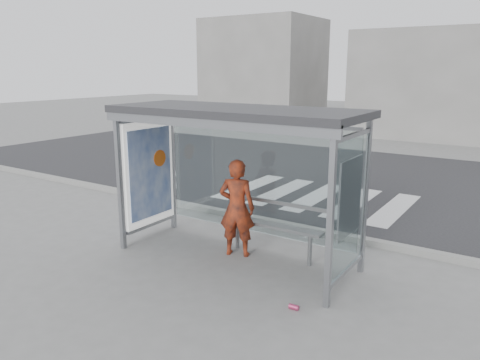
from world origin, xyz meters
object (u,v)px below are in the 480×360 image
at_px(bus_shelter, 218,144).
at_px(person, 237,208).
at_px(bench, 273,225).
at_px(soda_can, 294,307).

relative_size(bus_shelter, person, 2.46).
bearing_deg(bus_shelter, bench, 27.38).
height_order(bus_shelter, soda_can, bus_shelter).
bearing_deg(bench, soda_can, -51.89).
xyz_separation_m(bus_shelter, bench, (0.84, 0.44, -1.41)).
height_order(person, soda_can, person).
xyz_separation_m(person, bench, (0.55, 0.30, -0.30)).
distance_m(bus_shelter, person, 1.16).
xyz_separation_m(bench, soda_can, (1.18, -1.51, -0.53)).
bearing_deg(person, bench, -170.52).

